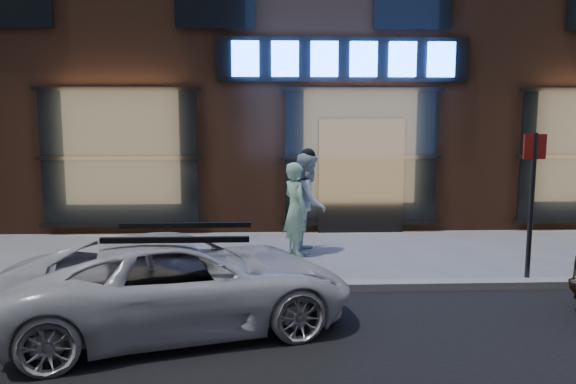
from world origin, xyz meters
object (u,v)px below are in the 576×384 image
at_px(man_bowtie, 295,209).
at_px(man_cap, 308,203).
at_px(white_suv, 182,283).
at_px(sign_post, 532,194).

relative_size(man_bowtie, man_cap, 0.92).
relative_size(white_suv, sign_post, 1.78).
xyz_separation_m(man_cap, white_suv, (-1.75, -3.65, -0.35)).
bearing_deg(man_cap, man_bowtie, 148.42).
bearing_deg(white_suv, man_bowtie, -39.94).
xyz_separation_m(white_suv, sign_post, (4.82, 1.48, 0.80)).
distance_m(man_cap, white_suv, 4.06).
xyz_separation_m(man_cap, sign_post, (3.07, -2.17, 0.45)).
distance_m(man_bowtie, white_suv, 3.73).
xyz_separation_m(man_bowtie, white_suv, (-1.51, -3.40, -0.28)).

